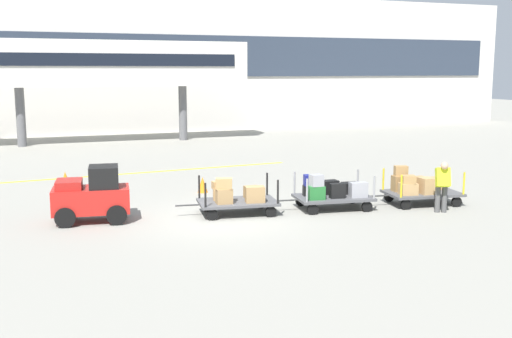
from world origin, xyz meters
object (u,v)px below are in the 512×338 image
object	(u,v)px
baggage_tug	(92,196)
baggage_cart_lead	(237,197)
baggage_handler	(442,184)
baggage_cart_middle	(332,192)
baggage_cart_tail	(419,187)
safety_cone_near	(203,185)
safety_cone_far	(65,179)

from	to	relation	value
baggage_tug	baggage_cart_lead	size ratio (longest dim) A/B	0.73
baggage_cart_lead	baggage_handler	xyz separation A→B (m)	(5.80, -2.00, 0.34)
baggage_cart_lead	baggage_cart_middle	size ratio (longest dim) A/B	1.00
baggage_cart_tail	safety_cone_near	xyz separation A→B (m)	(-5.93, 4.25, -0.27)
baggage_tug	safety_cone_near	bearing A→B (deg)	36.19
baggage_cart_tail	baggage_handler	size ratio (longest dim) A/B	1.96
safety_cone_near	baggage_tug	bearing A→B (deg)	-143.81
safety_cone_far	safety_cone_near	bearing A→B (deg)	-33.39
baggage_tug	baggage_cart_middle	bearing A→B (deg)	-7.76
baggage_cart_lead	baggage_cart_middle	bearing A→B (deg)	-7.58
baggage_cart_lead	safety_cone_near	distance (m)	3.53
baggage_tug	baggage_handler	xyz separation A→B (m)	(9.89, -2.57, 0.11)
baggage_cart_lead	safety_cone_near	size ratio (longest dim) A/B	5.58
baggage_cart_tail	safety_cone_far	bearing A→B (deg)	145.32
baggage_handler	baggage_cart_tail	bearing A→B (deg)	86.42
baggage_cart_lead	baggage_cart_tail	world-z (taller)	baggage_cart_tail
baggage_cart_middle	baggage_cart_tail	world-z (taller)	baggage_cart_tail
baggage_cart_tail	safety_cone_far	distance (m)	12.59
baggage_tug	baggage_cart_middle	world-z (taller)	baggage_tug
baggage_handler	baggage_cart_middle	bearing A→B (deg)	150.49
baggage_cart_tail	safety_cone_far	world-z (taller)	baggage_cart_tail
baggage_cart_middle	baggage_cart_tail	bearing A→B (deg)	-6.56
baggage_tug	safety_cone_near	size ratio (longest dim) A/B	4.05
baggage_handler	safety_cone_far	size ratio (longest dim) A/B	2.84
baggage_handler	safety_cone_near	distance (m)	8.07
baggage_cart_lead	safety_cone_near	world-z (taller)	baggage_cart_lead
baggage_tug	baggage_cart_tail	distance (m)	10.06
baggage_cart_middle	baggage_handler	size ratio (longest dim) A/B	1.96
baggage_handler	safety_cone_near	bearing A→B (deg)	136.68
baggage_tug	baggage_cart_middle	distance (m)	7.12
baggage_cart_tail	safety_cone_near	size ratio (longest dim) A/B	5.58
baggage_cart_lead	baggage_cart_middle	distance (m)	2.99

